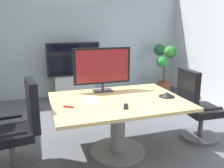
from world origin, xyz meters
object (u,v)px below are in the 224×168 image
object	(u,v)px
conference_phone	(167,95)
remote_control	(126,106)
office_chair_left	(19,133)
wall_display_unit	(74,80)
potted_plant	(165,64)
tv_monitor	(102,67)
office_chair_right	(196,111)
conference_table	(118,114)

from	to	relation	value
conference_phone	remote_control	distance (m)	0.71
conference_phone	office_chair_left	bearing A→B (deg)	177.23
wall_display_unit	potted_plant	world-z (taller)	wall_display_unit
tv_monitor	potted_plant	distance (m)	2.85
office_chair_left	office_chair_right	world-z (taller)	same
wall_display_unit	remote_control	distance (m)	2.93
conference_table	wall_display_unit	size ratio (longest dim) A/B	1.30
conference_table	office_chair_left	distance (m)	1.24
conference_table	tv_monitor	world-z (taller)	tv_monitor
conference_phone	tv_monitor	bearing A→B (deg)	144.18
office_chair_left	conference_phone	bearing A→B (deg)	79.06
potted_plant	remote_control	xyz separation A→B (m)	(-2.05, -2.63, 0.01)
conference_phone	remote_control	size ratio (longest dim) A/B	1.29
office_chair_left	remote_control	bearing A→B (deg)	67.77
potted_plant	office_chair_left	bearing A→B (deg)	-144.65
office_chair_right	potted_plant	distance (m)	2.50
potted_plant	tv_monitor	bearing A→B (deg)	-138.53
remote_control	tv_monitor	bearing A→B (deg)	117.18
wall_display_unit	potted_plant	xyz separation A→B (m)	(2.20, -0.27, 0.31)
conference_table	office_chair_right	world-z (taller)	office_chair_right
tv_monitor	remote_control	bearing A→B (deg)	-84.51
conference_table	office_chair_left	world-z (taller)	office_chair_left
conference_table	potted_plant	size ratio (longest dim) A/B	1.39
conference_table	wall_display_unit	world-z (taller)	wall_display_unit
wall_display_unit	conference_phone	distance (m)	2.84
conference_table	tv_monitor	bearing A→B (deg)	99.86
office_chair_right	remote_control	distance (m)	1.31
wall_display_unit	tv_monitor	bearing A→B (deg)	-87.78
office_chair_right	wall_display_unit	bearing A→B (deg)	31.40
office_chair_left	potted_plant	xyz separation A→B (m)	(3.28, 2.32, 0.30)
office_chair_right	conference_phone	xyz separation A→B (m)	(-0.56, -0.07, 0.33)
office_chair_right	wall_display_unit	xyz separation A→B (m)	(-1.40, 2.62, -0.01)
conference_table	office_chair_right	xyz separation A→B (m)	(1.24, -0.02, -0.10)
wall_display_unit	office_chair_left	bearing A→B (deg)	-112.46
tv_monitor	potted_plant	world-z (taller)	tv_monitor
conference_table	potted_plant	distance (m)	3.10
conference_table	office_chair_right	bearing A→B (deg)	-0.86
office_chair_left	remote_control	world-z (taller)	office_chair_left
conference_table	wall_display_unit	xyz separation A→B (m)	(-0.16, 2.60, -0.12)
office_chair_right	potted_plant	bearing A→B (deg)	-15.60
office_chair_right	tv_monitor	size ratio (longest dim) A/B	1.30
office_chair_left	conference_phone	distance (m)	1.94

